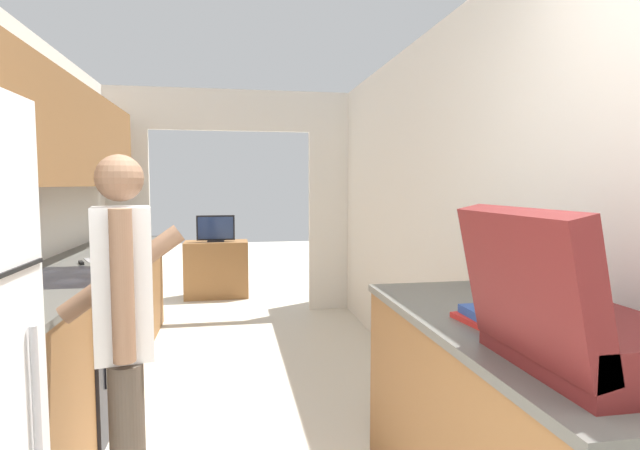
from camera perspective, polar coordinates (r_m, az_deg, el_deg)
The scene contains 11 objects.
wall_right at distance 2.89m, azimuth 18.13°, elevation 0.32°, with size 0.06×7.42×2.50m.
wall_far_with_doorway at distance 5.68m, azimuth -10.10°, elevation 4.53°, with size 3.06×0.06×2.50m.
counter_left at distance 3.92m, azimuth -25.33°, elevation -10.52°, with size 0.62×3.77×0.92m.
counter_right at distance 2.25m, azimuth 20.14°, elevation -21.98°, with size 0.62×1.68×0.92m.
range_oven at distance 3.42m, azimuth -27.63°, elevation -12.76°, with size 0.66×0.75×1.06m.
person at distance 2.14m, azimuth -21.41°, elevation -12.48°, with size 0.51×0.42×1.57m.
suitcase at distance 1.64m, azimuth 26.59°, elevation -9.90°, with size 0.51×0.58×0.47m.
book_stack at distance 2.08m, azimuth 19.16°, elevation -9.89°, with size 0.24×0.27×0.05m.
tv_cabinet at distance 6.61m, azimuth -11.75°, elevation -4.96°, with size 0.80×0.42×0.73m.
television at distance 6.50m, azimuth -11.84°, elevation -0.43°, with size 0.48×0.16×0.34m.
knife at distance 3.81m, azimuth -25.35°, elevation -3.81°, with size 0.12×0.34×0.02m.
Camera 1 is at (-0.01, -0.63, 1.46)m, focal length 28.00 mm.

